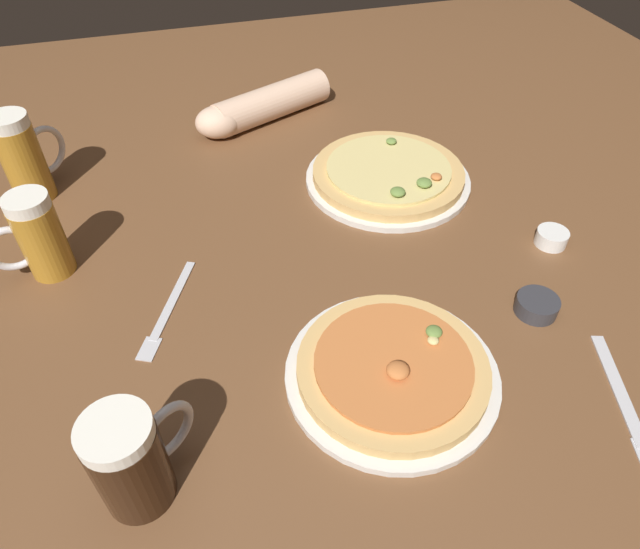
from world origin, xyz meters
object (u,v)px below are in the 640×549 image
Objects in this scene: beer_mug_amber at (132,459)px; pizza_plate_far at (388,175)px; fork_left at (168,310)px; diner_arm at (259,107)px; ramekin_sauce at (537,305)px; pizza_plate_near at (392,370)px; ramekin_butter at (552,238)px; beer_mug_pale at (25,157)px; beer_mug_dark at (37,237)px; knife_right at (625,402)px.

pizza_plate_far is at bearing 45.59° from beer_mug_amber.
fork_left is 0.61m from diner_arm.
ramekin_sauce is at bearing 11.74° from beer_mug_amber.
ramekin_butter is (0.38, 0.19, -0.00)m from pizza_plate_near.
pizza_plate_far is at bearing 128.76° from ramekin_butter.
beer_mug_pale is (-0.68, 0.15, 0.07)m from pizza_plate_far.
beer_mug_pale is at bearing 155.13° from ramekin_butter.
ramekin_sauce is 1.20× the size of ramekin_butter.
fork_left is (-0.67, 0.02, -0.01)m from ramekin_butter.
ramekin_sauce is 0.33× the size of fork_left.
pizza_plate_near is 0.36m from fork_left.
ramekin_butter is at bearing -24.87° from beer_mug_pale.
beer_mug_dark reaches higher than knife_right.
fork_left is 0.67m from knife_right.
diner_arm is (-0.03, 0.77, 0.02)m from pizza_plate_near.
beer_mug_pale is at bearing 103.50° from beer_mug_amber.
pizza_plate_far reaches higher than fork_left.
beer_mug_amber is at bearing -168.26° from ramekin_sauce.
beer_mug_dark reaches higher than pizza_plate_far.
knife_right is 0.95m from diner_arm.
beer_mug_pale is (-0.03, 0.24, 0.01)m from beer_mug_dark.
beer_mug_dark is (-0.64, -0.09, 0.06)m from pizza_plate_far.
fork_left is 0.89× the size of knife_right.
knife_right is at bearing -30.78° from fork_left.
beer_mug_dark is 2.72× the size of ramekin_butter.
pizza_plate_near is 5.45× the size of ramekin_butter.
pizza_plate_far is 0.65m from beer_mug_dark.
pizza_plate_far is 0.74m from beer_mug_amber.
pizza_plate_far is 5.00× the size of ramekin_sauce.
knife_right is (0.63, -0.06, -0.07)m from beer_mug_amber.
pizza_plate_near is 1.33× the size of knife_right.
pizza_plate_near is at bearing -37.76° from beer_mug_dark.
beer_mug_pale is 3.12× the size of ramekin_butter.
beer_mug_amber is at bearing -110.64° from diner_arm.
beer_mug_dark is at bearing 142.24° from pizza_plate_near.
knife_right is (0.29, -0.13, -0.01)m from pizza_plate_near.
pizza_plate_far reaches higher than knife_right.
beer_mug_amber is at bearing -159.90° from ramekin_butter.
beer_mug_amber is 0.30m from fork_left.
ramekin_butter is at bearing -1.98° from fork_left.
beer_mug_dark is at bearing 146.93° from knife_right.
beer_mug_amber is 2.61× the size of ramekin_butter.
pizza_plate_far is 1.46× the size of knife_right.
ramekin_butter is at bearing 74.49° from knife_right.
pizza_plate_near is 0.91× the size of diner_arm.
beer_mug_dark is 0.60m from diner_arm.
pizza_plate_far is 1.92× the size of beer_mug_pale.
beer_mug_dark reaches higher than pizza_plate_near.
pizza_plate_near is 4.55× the size of ramekin_sauce.
ramekin_sauce is (0.26, 0.06, -0.00)m from pizza_plate_near.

